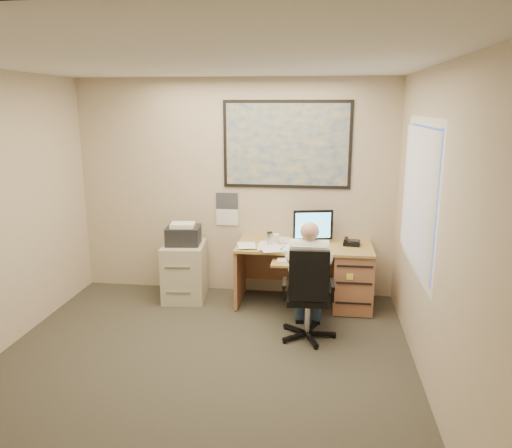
# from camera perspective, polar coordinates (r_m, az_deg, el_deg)

# --- Properties ---
(room_shell) EXTENTS (4.00, 4.50, 2.70)m
(room_shell) POSITION_cam_1_polar(r_m,az_deg,el_deg) (4.13, -7.72, -0.98)
(room_shell) COLOR #333027
(room_shell) RESTS_ON ground
(desk) EXTENTS (1.60, 0.97, 1.13)m
(desk) POSITION_cam_1_polar(r_m,az_deg,el_deg) (6.08, 8.64, -5.19)
(desk) COLOR #AD8C4A
(desk) RESTS_ON ground
(world_map) EXTENTS (1.56, 0.03, 1.06)m
(world_map) POSITION_cam_1_polar(r_m,az_deg,el_deg) (6.12, 3.55, 9.03)
(world_map) COLOR #1E4C93
(world_map) RESTS_ON room_shell
(wall_calendar) EXTENTS (0.28, 0.01, 0.42)m
(wall_calendar) POSITION_cam_1_polar(r_m,az_deg,el_deg) (6.34, -3.33, 1.70)
(wall_calendar) COLOR white
(wall_calendar) RESTS_ON room_shell
(window_blinds) EXTENTS (0.06, 1.40, 1.30)m
(window_blinds) POSITION_cam_1_polar(r_m,az_deg,el_deg) (4.82, 18.16, 2.98)
(window_blinds) COLOR #EDE9CD
(window_blinds) RESTS_ON room_shell
(filing_cabinet) EXTENTS (0.56, 0.65, 0.97)m
(filing_cabinet) POSITION_cam_1_polar(r_m,az_deg,el_deg) (6.29, -8.17, -4.78)
(filing_cabinet) COLOR #BBB397
(filing_cabinet) RESTS_ON ground
(office_chair) EXTENTS (0.62, 0.62, 1.01)m
(office_chair) POSITION_cam_1_polar(r_m,az_deg,el_deg) (5.23, 5.88, -10.02)
(office_chair) COLOR black
(office_chair) RESTS_ON ground
(person) EXTENTS (0.50, 0.72, 1.23)m
(person) POSITION_cam_1_polar(r_m,az_deg,el_deg) (5.18, 6.01, -6.43)
(person) COLOR silver
(person) RESTS_ON office_chair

